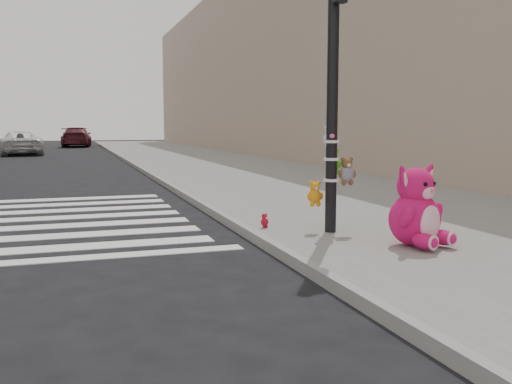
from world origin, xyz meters
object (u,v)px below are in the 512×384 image
object	(u,v)px
signal_pole	(333,117)
car_white_near	(20,143)
pink_bunny	(417,212)
red_teddy	(265,221)

from	to	relation	value
signal_pole	car_white_near	xyz separation A→B (m)	(-6.12, 27.51, -1.13)
pink_bunny	car_white_near	bearing A→B (deg)	83.60
signal_pole	car_white_near	bearing A→B (deg)	102.54
signal_pole	red_teddy	bearing A→B (deg)	144.33
signal_pole	red_teddy	world-z (taller)	signal_pole
pink_bunny	car_white_near	world-z (taller)	car_white_near
signal_pole	pink_bunny	distance (m)	1.84
red_teddy	signal_pole	bearing A→B (deg)	-64.04
red_teddy	car_white_near	size ratio (longest dim) A/B	0.05
pink_bunny	red_teddy	xyz separation A→B (m)	(-1.41, 1.83, -0.33)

